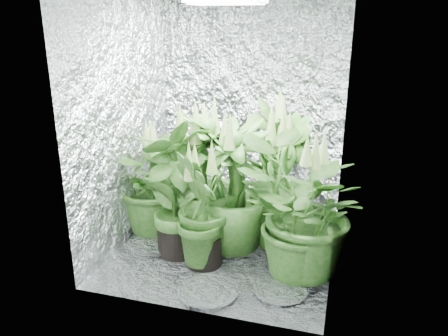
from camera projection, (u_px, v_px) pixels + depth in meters
ground at (226, 248)px, 3.39m from camera, size 1.60×1.60×0.00m
walls at (226, 122)px, 3.08m from camera, size 1.62×1.62×2.00m
plant_a at (157, 181)px, 3.51m from camera, size 0.89×0.89×0.96m
plant_b at (272, 162)px, 3.75m from camera, size 0.74×0.74×1.14m
plant_c at (279, 184)px, 3.30m from camera, size 0.62×0.62×1.10m
plant_d at (204, 179)px, 3.36m from camera, size 0.80×0.80×1.14m
plant_e at (304, 212)px, 2.85m from camera, size 1.16×1.16×1.03m
plant_f at (176, 189)px, 3.18m from camera, size 0.76×0.76×1.13m
plant_g at (203, 210)px, 3.05m from camera, size 0.57×0.57×0.93m
plant_h at (233, 188)px, 3.23m from camera, size 0.78×0.78×1.09m
circulation_fan at (310, 222)px, 3.50m from camera, size 0.15×0.30×0.34m
plant_label at (210, 229)px, 3.05m from camera, size 0.05×0.02×0.07m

